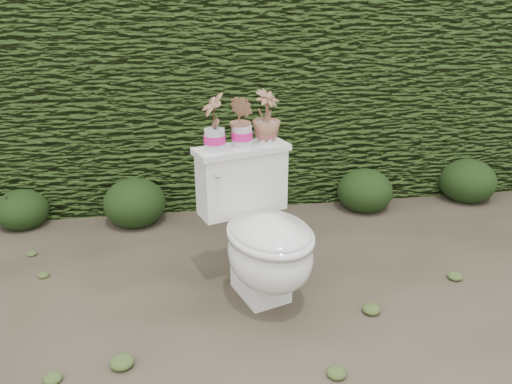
{
  "coord_description": "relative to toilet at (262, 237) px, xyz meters",
  "views": [
    {
      "loc": [
        -0.51,
        -2.32,
        1.54
      ],
      "look_at": [
        -0.14,
        0.07,
        0.55
      ],
      "focal_mm": 35.0,
      "sensor_mm": 36.0,
      "label": 1
    }
  ],
  "objects": [
    {
      "name": "ground",
      "position": [
        0.13,
        0.07,
        -0.36
      ],
      "size": [
        60.0,
        60.0,
        0.0
      ],
      "primitive_type": "plane",
      "color": "brown",
      "rests_on": "ground"
    },
    {
      "name": "hedge",
      "position": [
        0.13,
        1.67,
        0.44
      ],
      "size": [
        8.0,
        1.0,
        1.6
      ],
      "primitive_type": "cube",
      "color": "#344E1A",
      "rests_on": "ground"
    },
    {
      "name": "toilet",
      "position": [
        0.0,
        0.0,
        0.0
      ],
      "size": [
        0.64,
        0.78,
        0.78
      ],
      "rotation": [
        0.0,
        0.0,
        0.32
      ],
      "color": "silver",
      "rests_on": "ground"
    },
    {
      "name": "potted_plant_left",
      "position": [
        -0.22,
        0.18,
        0.56
      ],
      "size": [
        0.13,
        0.17,
        0.28
      ],
      "primitive_type": "imported",
      "rotation": [
        0.0,
        0.0,
        4.97
      ],
      "color": "#327223",
      "rests_on": "toilet"
    },
    {
      "name": "potted_plant_center",
      "position": [
        -0.07,
        0.23,
        0.55
      ],
      "size": [
        0.17,
        0.18,
        0.25
      ],
      "primitive_type": "imported",
      "rotation": [
        0.0,
        0.0,
        5.21
      ],
      "color": "#327223",
      "rests_on": "toilet"
    },
    {
      "name": "potted_plant_right",
      "position": [
        0.06,
        0.27,
        0.55
      ],
      "size": [
        0.21,
        0.21,
        0.27
      ],
      "primitive_type": "imported",
      "rotation": [
        0.0,
        0.0,
        0.73
      ],
      "color": "#327223",
      "rests_on": "toilet"
    },
    {
      "name": "liriope_clump_1",
      "position": [
        -1.51,
        1.12,
        -0.21
      ],
      "size": [
        0.36,
        0.36,
        0.29
      ],
      "primitive_type": "ellipsoid",
      "color": "#1E3412",
      "rests_on": "ground"
    },
    {
      "name": "liriope_clump_2",
      "position": [
        -0.74,
        1.05,
        -0.18
      ],
      "size": [
        0.43,
        0.43,
        0.35
      ],
      "primitive_type": "ellipsoid",
      "color": "#1E3412",
      "rests_on": "ground"
    },
    {
      "name": "liriope_clump_3",
      "position": [
        0.17,
        1.19,
        -0.23
      ],
      "size": [
        0.32,
        0.32,
        0.26
      ],
      "primitive_type": "ellipsoid",
      "color": "#1E3412",
      "rests_on": "ground"
    },
    {
      "name": "liriope_clump_4",
      "position": [
        0.95,
        1.04,
        -0.19
      ],
      "size": [
        0.41,
        0.41,
        0.33
      ],
      "primitive_type": "ellipsoid",
      "color": "#1E3412",
      "rests_on": "ground"
    },
    {
      "name": "liriope_clump_5",
      "position": [
        1.81,
        1.1,
        -0.18
      ],
      "size": [
        0.43,
        0.43,
        0.35
      ],
      "primitive_type": "ellipsoid",
      "color": "#1E3412",
      "rests_on": "ground"
    }
  ]
}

